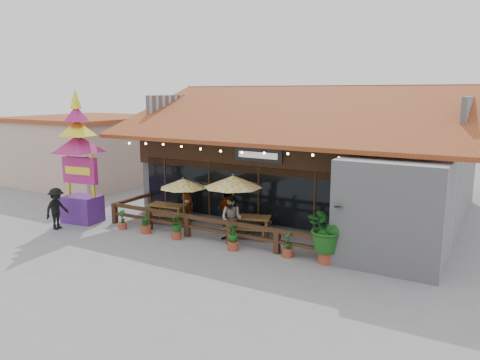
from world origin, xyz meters
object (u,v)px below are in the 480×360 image
Objects in this scene: umbrella_left at (183,184)px; umbrella_right at (233,182)px; picnic_table_right at (249,223)px; thai_sign_tower at (78,148)px; picnic_table_left at (168,210)px; tropical_plant at (328,228)px; pedestrian at (57,209)px.

umbrella_right is (2.49, 0.02, 0.32)m from umbrella_left.
thai_sign_tower is (-7.54, -1.85, 2.80)m from picnic_table_right.
picnic_table_left is 0.87× the size of tropical_plant.
picnic_table_right is 0.33× the size of thai_sign_tower.
picnic_table_right is (4.17, -0.01, 0.01)m from picnic_table_left.
tropical_plant is at bearing -9.29° from umbrella_left.
pedestrian is (-4.44, -3.02, -1.01)m from umbrella_left.
picnic_table_right reaches higher than picnic_table_left.
thai_sign_tower reaches higher than picnic_table_left.
tropical_plant is at bearing 2.75° from thai_sign_tower.
umbrella_right is at bearing -165.50° from picnic_table_right.
tropical_plant is (4.41, -1.15, -0.98)m from umbrella_right.
thai_sign_tower reaches higher than tropical_plant.
picnic_table_left is at bearing 28.93° from thai_sign_tower.
thai_sign_tower is at bearing -166.19° from picnic_table_right.
picnic_table_left is (-3.54, 0.17, -1.67)m from umbrella_right.
pedestrian is at bearing -136.63° from picnic_table_left.
umbrella_left is at bearing 20.74° from thai_sign_tower.
picnic_table_left is at bearing 169.58° from umbrella_left.
picnic_table_right is (3.13, 0.18, -1.34)m from umbrella_left.
picnic_table_right is at bearing 13.81° from thai_sign_tower.
umbrella_left is 1.33× the size of picnic_table_left.
picnic_table_right is 1.18× the size of pedestrian.
umbrella_left is at bearing -10.42° from picnic_table_left.
picnic_table_right is 8.26m from thai_sign_tower.
umbrella_left is 4.94m from thai_sign_tower.
picnic_table_right is at bearing -0.14° from picnic_table_left.
umbrella_left is 1.41× the size of pedestrian.
picnic_table_right is at bearing 160.85° from tropical_plant.
tropical_plant is at bearing -19.15° from picnic_table_right.
umbrella_right is 7.20m from thai_sign_tower.
umbrella_left reaches higher than picnic_table_right.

